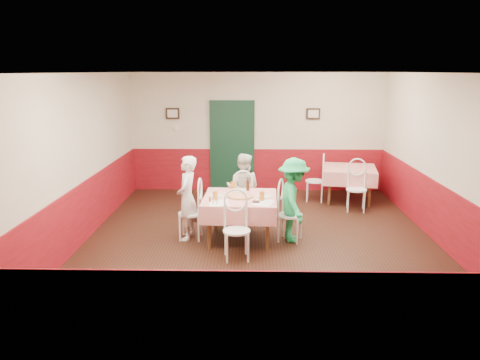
{
  "coord_description": "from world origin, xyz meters",
  "views": [
    {
      "loc": [
        -0.17,
        -7.57,
        2.83
      ],
      "look_at": [
        -0.34,
        0.04,
        1.05
      ],
      "focal_mm": 35.0,
      "sensor_mm": 36.0,
      "label": 1
    }
  ],
  "objects_px": {
    "glass_c": "(233,186)",
    "diner_left": "(187,198)",
    "pizza": "(241,196)",
    "diner_far": "(243,189)",
    "second_table": "(349,184)",
    "chair_far": "(243,201)",
    "chair_second_b": "(356,190)",
    "beer_bottle": "(248,185)",
    "chair_right": "(290,215)",
    "wallet": "(256,202)",
    "chair_left": "(190,213)",
    "chair_near": "(237,231)",
    "chair_second_a": "(315,181)",
    "diner_right": "(294,200)",
    "glass_b": "(262,196)",
    "glass_a": "(215,196)",
    "main_table": "(240,219)"
  },
  "relations": [
    {
      "from": "chair_near",
      "to": "chair_second_a",
      "type": "relative_size",
      "value": 1.0
    },
    {
      "from": "pizza",
      "to": "diner_left",
      "type": "height_order",
      "value": "diner_left"
    },
    {
      "from": "chair_left",
      "to": "glass_c",
      "type": "height_order",
      "value": "glass_c"
    },
    {
      "from": "second_table",
      "to": "diner_far",
      "type": "distance_m",
      "value": 2.84
    },
    {
      "from": "chair_second_b",
      "to": "beer_bottle",
      "type": "relative_size",
      "value": 4.15
    },
    {
      "from": "glass_c",
      "to": "diner_left",
      "type": "relative_size",
      "value": 0.11
    },
    {
      "from": "chair_second_b",
      "to": "glass_a",
      "type": "xyz_separation_m",
      "value": [
        -2.76,
        -1.97,
        0.38
      ]
    },
    {
      "from": "chair_near",
      "to": "diner_far",
      "type": "relative_size",
      "value": 0.67
    },
    {
      "from": "main_table",
      "to": "beer_bottle",
      "type": "bearing_deg",
      "value": 73.12
    },
    {
      "from": "second_table",
      "to": "glass_c",
      "type": "distance_m",
      "value": 3.27
    },
    {
      "from": "second_table",
      "to": "chair_second_b",
      "type": "distance_m",
      "value": 0.75
    },
    {
      "from": "chair_far",
      "to": "diner_far",
      "type": "height_order",
      "value": "diner_far"
    },
    {
      "from": "chair_left",
      "to": "chair_near",
      "type": "relative_size",
      "value": 1.0
    },
    {
      "from": "second_table",
      "to": "main_table",
      "type": "bearing_deg",
      "value": -133.35
    },
    {
      "from": "beer_bottle",
      "to": "diner_far",
      "type": "height_order",
      "value": "diner_far"
    },
    {
      "from": "chair_second_a",
      "to": "diner_right",
      "type": "bearing_deg",
      "value": -6.01
    },
    {
      "from": "diner_left",
      "to": "chair_right",
      "type": "bearing_deg",
      "value": 93.64
    },
    {
      "from": "pizza",
      "to": "glass_c",
      "type": "xyz_separation_m",
      "value": [
        -0.15,
        0.45,
        0.06
      ]
    },
    {
      "from": "glass_c",
      "to": "beer_bottle",
      "type": "bearing_deg",
      "value": -1.66
    },
    {
      "from": "main_table",
      "to": "chair_second_b",
      "type": "bearing_deg",
      "value": 36.54
    },
    {
      "from": "glass_b",
      "to": "diner_far",
      "type": "distance_m",
      "value": 1.18
    },
    {
      "from": "beer_bottle",
      "to": "second_table",
      "type": "bearing_deg",
      "value": 42.96
    },
    {
      "from": "diner_right",
      "to": "chair_right",
      "type": "bearing_deg",
      "value": 81.93
    },
    {
      "from": "pizza",
      "to": "diner_far",
      "type": "distance_m",
      "value": 0.93
    },
    {
      "from": "chair_second_b",
      "to": "diner_left",
      "type": "xyz_separation_m",
      "value": [
        -3.26,
        -1.71,
        0.27
      ]
    },
    {
      "from": "pizza",
      "to": "diner_right",
      "type": "height_order",
      "value": "diner_right"
    },
    {
      "from": "chair_left",
      "to": "diner_far",
      "type": "xyz_separation_m",
      "value": [
        0.88,
        0.87,
        0.22
      ]
    },
    {
      "from": "pizza",
      "to": "wallet",
      "type": "height_order",
      "value": "pizza"
    },
    {
      "from": "chair_second_a",
      "to": "beer_bottle",
      "type": "distance_m",
      "value": 2.59
    },
    {
      "from": "second_table",
      "to": "chair_far",
      "type": "distance_m",
      "value": 2.85
    },
    {
      "from": "chair_near",
      "to": "second_table",
      "type": "bearing_deg",
      "value": 47.76
    },
    {
      "from": "glass_b",
      "to": "chair_near",
      "type": "bearing_deg",
      "value": -122.29
    },
    {
      "from": "main_table",
      "to": "diner_far",
      "type": "distance_m",
      "value": 0.95
    },
    {
      "from": "chair_right",
      "to": "diner_far",
      "type": "distance_m",
      "value": 1.26
    },
    {
      "from": "pizza",
      "to": "second_table",
      "type": "bearing_deg",
      "value": 47.07
    },
    {
      "from": "glass_c",
      "to": "wallet",
      "type": "distance_m",
      "value": 0.87
    },
    {
      "from": "chair_right",
      "to": "glass_c",
      "type": "relative_size",
      "value": 5.88
    },
    {
      "from": "chair_right",
      "to": "glass_a",
      "type": "height_order",
      "value": "glass_a"
    },
    {
      "from": "chair_far",
      "to": "diner_far",
      "type": "distance_m",
      "value": 0.23
    },
    {
      "from": "glass_a",
      "to": "chair_far",
      "type": "bearing_deg",
      "value": 67.99
    },
    {
      "from": "chair_left",
      "to": "diner_far",
      "type": "height_order",
      "value": "diner_far"
    },
    {
      "from": "chair_left",
      "to": "chair_near",
      "type": "distance_m",
      "value": 1.2
    },
    {
      "from": "chair_second_b",
      "to": "pizza",
      "type": "height_order",
      "value": "chair_second_b"
    },
    {
      "from": "diner_far",
      "to": "pizza",
      "type": "bearing_deg",
      "value": 101.09
    },
    {
      "from": "chair_right",
      "to": "beer_bottle",
      "type": "height_order",
      "value": "beer_bottle"
    },
    {
      "from": "chair_near",
      "to": "beer_bottle",
      "type": "distance_m",
      "value": 1.35
    },
    {
      "from": "chair_second_b",
      "to": "diner_left",
      "type": "distance_m",
      "value": 3.69
    },
    {
      "from": "glass_a",
      "to": "chair_second_b",
      "type": "bearing_deg",
      "value": 35.54
    },
    {
      "from": "main_table",
      "to": "diner_right",
      "type": "relative_size",
      "value": 0.85
    },
    {
      "from": "chair_near",
      "to": "chair_second_b",
      "type": "relative_size",
      "value": 1.0
    }
  ]
}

